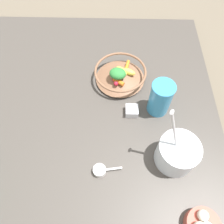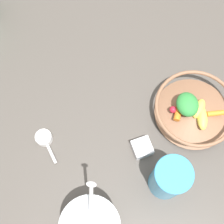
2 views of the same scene
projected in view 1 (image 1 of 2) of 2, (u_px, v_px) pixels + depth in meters
name	position (u px, v px, depth m)	size (l,w,h in m)	color
ground_plane	(83.00, 109.00, 0.95)	(6.00, 6.00, 0.00)	#665B4C
countertop	(83.00, 106.00, 0.92)	(1.11, 1.11, 0.05)	#47423D
fruit_bowl	(120.00, 74.00, 0.94)	(0.22, 0.22, 0.09)	brown
yogurt_tub	(177.00, 153.00, 0.73)	(0.14, 0.14, 0.27)	silver
drinking_cup	(160.00, 98.00, 0.82)	(0.09, 0.09, 0.15)	#3893C6
spice_jar	(132.00, 111.00, 0.87)	(0.05, 0.05, 0.03)	silver
measuring_scoop	(101.00, 170.00, 0.75)	(0.10, 0.04, 0.02)	white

